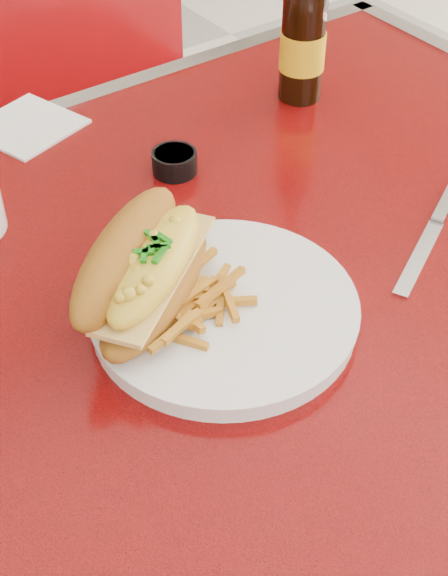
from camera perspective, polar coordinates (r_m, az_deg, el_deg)
diner_table at (r=0.95m, az=-1.59°, el=-6.54°), size 1.23×0.83×0.77m
dinner_plate at (r=0.78m, az=0.00°, el=-1.60°), size 0.35×0.35×0.02m
mac_hoagie at (r=0.76m, az=-5.66°, el=1.44°), size 0.23×0.20×0.09m
fries_pile at (r=0.76m, az=-2.62°, el=-0.84°), size 0.10×0.09×0.03m
fork at (r=0.80m, az=4.05°, el=0.38°), size 0.04×0.13×0.00m
sauce_cup_right at (r=0.98m, az=-3.55°, el=9.00°), size 0.07×0.07×0.03m
beer_bottle at (r=1.10m, az=5.67°, el=17.50°), size 0.07×0.07×0.24m
knife at (r=0.92m, az=14.73°, el=4.22°), size 0.19×0.11×0.01m
paper_napkin at (r=1.10m, az=-13.83°, el=11.13°), size 0.15×0.15×0.00m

